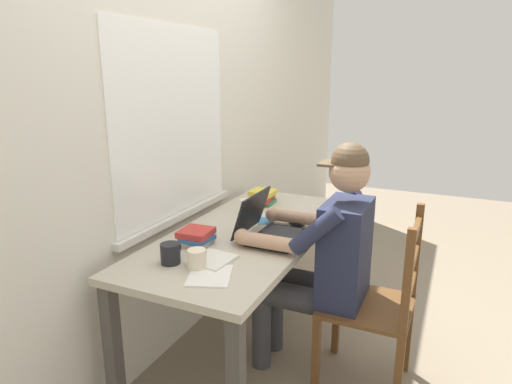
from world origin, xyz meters
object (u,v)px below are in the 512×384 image
object	(u,v)px
laptop	(268,227)
landscape_photo_print	(266,221)
seated_person	(324,253)
coffee_mug_spare	(197,259)
desk	(248,246)
wooden_chair	(379,305)
coffee_mug_white	(246,206)
coffee_mug_dark	(171,253)
book_stack_side	(263,197)
computer_mouse	(297,223)
book_stack_main	(197,237)

from	to	relation	value
laptop	landscape_photo_print	bearing A→B (deg)	24.73
seated_person	coffee_mug_spare	bearing A→B (deg)	139.66
desk	seated_person	bearing A→B (deg)	-93.66
seated_person	landscape_photo_print	size ratio (longest dim) A/B	9.44
wooden_chair	landscape_photo_print	distance (m)	0.76
coffee_mug_white	coffee_mug_spare	xyz separation A→B (m)	(-0.78, -0.15, 0.00)
coffee_mug_white	coffee_mug_dark	bearing A→B (deg)	-179.28
coffee_mug_white	book_stack_side	world-z (taller)	same
desk	laptop	xyz separation A→B (m)	(-0.05, -0.13, 0.14)
coffee_mug_dark	book_stack_side	bearing A→B (deg)	0.28
wooden_chair	coffee_mug_dark	distance (m)	1.02
coffee_mug_spare	landscape_photo_print	distance (m)	0.71
computer_mouse	laptop	bearing A→B (deg)	160.42
wooden_chair	coffee_mug_spare	xyz separation A→B (m)	(-0.49, 0.70, 0.31)
desk	coffee_mug_dark	world-z (taller)	coffee_mug_dark
coffee_mug_spare	book_stack_main	size ratio (longest dim) A/B	0.69
wooden_chair	book_stack_main	size ratio (longest dim) A/B	5.33
computer_mouse	book_stack_main	distance (m)	0.58
desk	coffee_mug_white	xyz separation A→B (m)	(0.26, 0.14, 0.13)
coffee_mug_dark	landscape_photo_print	xyz separation A→B (m)	(0.71, -0.15, -0.04)
computer_mouse	coffee_mug_spare	distance (m)	0.73
coffee_mug_white	computer_mouse	bearing A→B (deg)	-103.96
coffee_mug_white	coffee_mug_dark	distance (m)	0.78
coffee_mug_dark	book_stack_side	size ratio (longest dim) A/B	0.60
laptop	coffee_mug_white	xyz separation A→B (m)	(0.31, 0.27, -0.01)
coffee_mug_dark	coffee_mug_spare	distance (m)	0.14
laptop	computer_mouse	distance (m)	0.24
computer_mouse	book_stack_side	xyz separation A→B (m)	(0.32, 0.35, 0.03)
seated_person	desk	bearing A→B (deg)	86.34
book_stack_side	landscape_photo_print	bearing A→B (deg)	-152.85
book_stack_main	landscape_photo_print	bearing A→B (deg)	-19.26
book_stack_side	coffee_mug_spare	bearing A→B (deg)	-172.08
seated_person	coffee_mug_white	distance (m)	0.64
laptop	coffee_mug_white	size ratio (longest dim) A/B	2.77
desk	book_stack_side	bearing A→B (deg)	15.07
desk	computer_mouse	size ratio (longest dim) A/B	15.81
laptop	book_stack_main	world-z (taller)	laptop
coffee_mug_white	book_stack_side	xyz separation A→B (m)	(0.23, -0.00, 0.00)
desk	book_stack_main	distance (m)	0.35
wooden_chair	coffee_mug_spare	size ratio (longest dim) A/B	7.74
seated_person	coffee_mug_spare	world-z (taller)	seated_person
coffee_mug_white	coffee_mug_spare	bearing A→B (deg)	-169.43
wooden_chair	coffee_mug_dark	size ratio (longest dim) A/B	7.36
desk	landscape_photo_print	xyz separation A→B (m)	(0.18, -0.03, 0.09)
computer_mouse	coffee_mug_white	size ratio (longest dim) A/B	0.84
coffee_mug_dark	book_stack_main	distance (m)	0.23
desk	coffee_mug_dark	size ratio (longest dim) A/B	12.62
seated_person	book_stack_main	bearing A→B (deg)	114.88
wooden_chair	coffee_mug_white	distance (m)	0.95
desk	seated_person	world-z (taller)	seated_person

